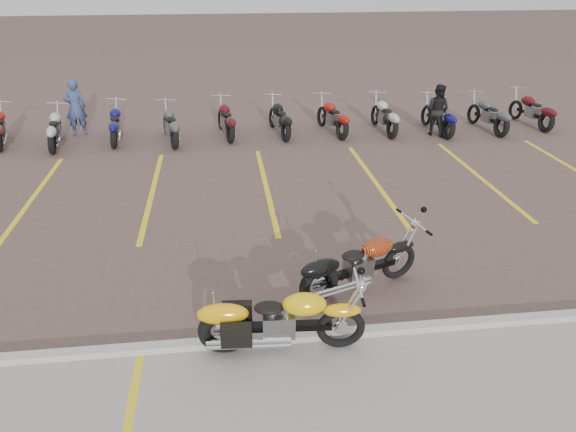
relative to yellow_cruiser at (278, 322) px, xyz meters
name	(u,v)px	position (x,y,z in m)	size (l,w,h in m)	color
ground	(286,271)	(0.38, 2.17, -0.48)	(100.00, 100.00, 0.00)	brown
curb	(303,337)	(0.38, 0.17, -0.42)	(60.00, 0.18, 0.12)	#ADAAA3
parking_stripes	(266,187)	(0.38, 6.17, -0.47)	(38.00, 5.50, 0.01)	yellow
yellow_cruiser	(278,322)	(0.00, 0.00, 0.00)	(2.33, 0.38, 0.96)	black
flame_cruiser	(356,267)	(1.44, 1.37, -0.02)	(2.15, 0.90, 0.92)	black
person_a	(75,108)	(-5.00, 11.26, 0.38)	(0.63, 0.41, 1.72)	navy
person_b	(437,110)	(6.00, 9.88, 0.31)	(0.77, 0.60, 1.58)	black
bg_bike_row	(252,120)	(0.33, 10.30, 0.07)	(19.09, 2.07, 1.10)	black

